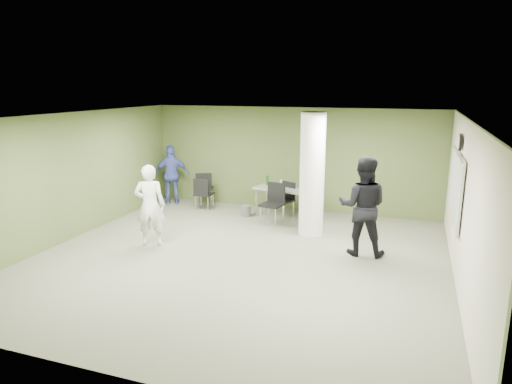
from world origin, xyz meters
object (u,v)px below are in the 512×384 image
at_px(folding_table, 285,190).
at_px(man_blue, 172,175).
at_px(man_black, 363,206).
at_px(woman_white, 150,205).
at_px(chair_back_left, 203,192).

distance_m(folding_table, man_blue, 3.45).
height_order(folding_table, man_black, man_black).
bearing_deg(man_black, woman_white, 8.89).
xyz_separation_m(folding_table, man_blue, (-3.45, 0.21, 0.14)).
bearing_deg(woman_white, folding_table, -147.49).
relative_size(chair_back_left, woman_white, 0.51).
height_order(chair_back_left, woman_white, woman_white).
bearing_deg(folding_table, chair_back_left, -165.48).
xyz_separation_m(chair_back_left, woman_white, (0.16, -2.90, 0.35)).
bearing_deg(woman_white, man_blue, -90.49).
relative_size(woman_white, man_black, 0.87).
relative_size(folding_table, man_blue, 1.00).
xyz_separation_m(folding_table, chair_back_left, (-2.30, -0.15, -0.19)).
height_order(chair_back_left, man_black, man_black).
bearing_deg(man_black, folding_table, -47.06).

